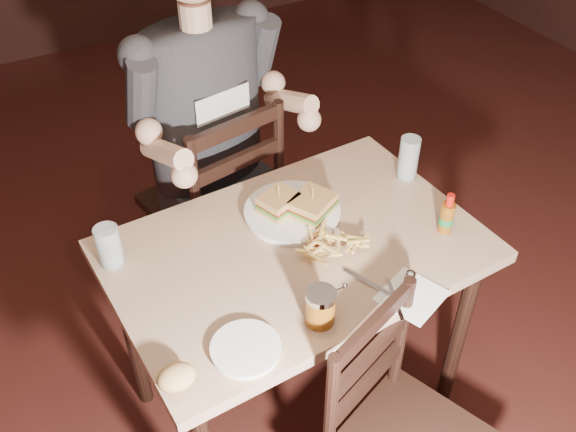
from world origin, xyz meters
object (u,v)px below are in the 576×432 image
diner (209,89)px  syrup_dispenser (321,307)px  side_plate (246,350)px  hot_sauce (447,213)px  chair_far (212,203)px  dinner_plate (292,213)px  glass_right (409,158)px  main_table (296,269)px  glass_left (109,246)px

diner → syrup_dispenser: (-0.07, -0.87, -0.18)m
diner → side_plate: size_ratio=5.86×
hot_sauce → side_plate: size_ratio=0.80×
chair_far → dinner_plate: 0.60m
diner → syrup_dispenser: 0.89m
dinner_plate → chair_far: bearing=98.4°
glass_right → main_table: bearing=-165.3°
chair_far → glass_left: 0.75m
main_table → glass_left: 0.55m
dinner_plate → side_plate: dinner_plate is taller
glass_left → syrup_dispenser: bearing=-48.3°
glass_left → chair_far: bearing=43.9°
glass_right → syrup_dispenser: glass_right is taller
glass_left → side_plate: glass_left is taller
diner → glass_left: bearing=-151.1°
dinner_plate → syrup_dispenser: bearing=-108.7°
diner → hot_sauce: diner is taller
dinner_plate → syrup_dispenser: size_ratio=2.77×
diner → dinner_plate: (0.07, -0.46, -0.22)m
chair_far → glass_right: chair_far is taller
main_table → chair_far: size_ratio=1.17×
diner → glass_left: 0.66m
hot_sauce → syrup_dispenser: size_ratio=1.31×
chair_far → glass_right: bearing=123.4°
main_table → dinner_plate: size_ratio=3.84×
glass_left → side_plate: size_ratio=0.74×
chair_far → diner: 0.52m
chair_far → side_plate: (-0.27, -0.92, 0.30)m
main_table → diner: size_ratio=1.11×
dinner_plate → side_plate: (-0.35, -0.41, -0.00)m
syrup_dispenser → side_plate: 0.22m
glass_left → syrup_dispenser: (0.41, -0.47, -0.01)m
dinner_plate → side_plate: size_ratio=1.69×
glass_left → diner: bearing=40.0°
diner → glass_left: (-0.49, -0.41, -0.17)m
chair_far → diner: diner is taller
dinner_plate → glass_left: (-0.55, 0.06, 0.06)m
glass_right → side_plate: glass_right is taller
syrup_dispenser → chair_far: bearing=82.7°
main_table → syrup_dispenser: 0.32m
chair_far → syrup_dispenser: size_ratio=9.05×
main_table → syrup_dispenser: syrup_dispenser is taller
glass_right → syrup_dispenser: 0.70m
side_plate → dinner_plate: bearing=49.3°
glass_right → side_plate: 0.88m
main_table → glass_left: bearing=159.3°
diner → hot_sauce: bearing=-70.6°
chair_far → syrup_dispenser: bearing=75.1°
glass_right → diner: bearing=137.0°
chair_far → syrup_dispenser: chair_far is taller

